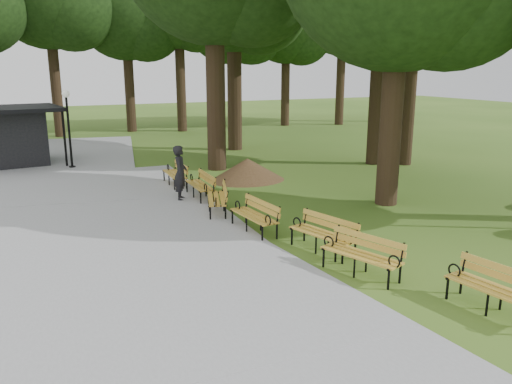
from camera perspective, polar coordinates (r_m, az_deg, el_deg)
name	(u,v)px	position (r m, az deg, el deg)	size (l,w,h in m)	color
ground	(272,240)	(13.06, 1.80, -5.46)	(100.00, 100.00, 0.00)	#3C611B
path	(95,226)	(14.74, -17.72, -3.72)	(12.00, 38.00, 0.06)	#969699
person	(180,173)	(16.88, -8.53, 2.12)	(0.67, 0.44, 1.84)	black
kiosk	(4,137)	(25.24, -26.51, 5.62)	(4.18, 3.63, 2.62)	black
lamp_post	(67,113)	(23.30, -20.49, 8.35)	(0.32, 0.32, 3.37)	black
dirt_mound	(247,169)	(19.78, -0.98, 2.58)	(2.50, 2.50, 0.87)	#47301C
bench_0	(496,290)	(10.19, 25.41, -9.99)	(1.90, 0.64, 0.88)	gold
bench_1	(361,255)	(11.05, 11.74, -7.02)	(1.90, 0.64, 0.88)	gold
bench_2	(323,234)	(12.24, 7.51, -4.75)	(1.90, 0.64, 0.88)	gold
bench_3	(254,216)	(13.58, -0.26, -2.73)	(1.90, 0.64, 0.88)	gold
bench_4	(217,199)	(15.40, -4.48, -0.75)	(1.90, 0.64, 0.88)	gold
bench_5	(200,185)	(17.15, -6.38, 0.74)	(1.90, 0.64, 0.88)	gold
bench_6	(175,174)	(19.08, -9.16, 2.00)	(1.90, 0.64, 0.88)	gold
tree_backdrop	(205,7)	(36.13, -5.74, 20.09)	(36.83, 9.50, 16.44)	black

